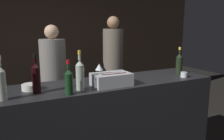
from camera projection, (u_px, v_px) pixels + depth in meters
The scene contains 13 objects.
wall_back_chalkboard at pixel (61, 41), 4.33m from camera, with size 6.40×0.06×2.80m.
bar_counter at pixel (113, 128), 2.46m from camera, with size 2.27×0.64×1.09m.
ice_bin_with_bottles at pixel (111, 79), 2.18m from camera, with size 0.38×0.25×0.13m.
bowl_white at pixel (31, 87), 2.03m from camera, with size 0.16×0.16×0.06m.
wine_glass at pixel (99, 67), 2.51m from camera, with size 0.09×0.09×0.16m.
candle_votive at pixel (184, 75), 2.55m from camera, with size 0.08×0.08×0.06m.
white_wine_bottle at pixel (1, 82), 1.72m from camera, with size 0.07×0.07×0.36m.
rose_wine_bottle at pixel (80, 74), 2.00m from camera, with size 0.08×0.08×0.37m.
red_wine_bottle_black_foil at pixel (36, 77), 1.91m from camera, with size 0.07×0.07×0.35m.
champagne_bottle at pixel (179, 63), 2.72m from camera, with size 0.08×0.08×0.34m.
red_wine_bottle_burgundy at pixel (69, 81), 1.87m from camera, with size 0.07×0.07×0.30m.
person_in_hoodie at pixel (113, 64), 3.81m from camera, with size 0.35×0.35×1.85m.
person_blond_tee at pixel (54, 75), 3.32m from camera, with size 0.39×0.39×1.70m.
Camera 1 is at (-1.03, -1.72, 1.66)m, focal length 35.00 mm.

